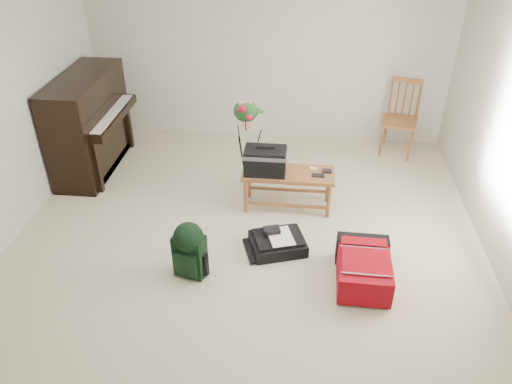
# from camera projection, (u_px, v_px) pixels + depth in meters

# --- Properties ---
(floor) EXTENTS (5.00, 5.50, 0.01)m
(floor) POSITION_uv_depth(u_px,v_px,m) (244.00, 252.00, 5.20)
(floor) COLOR beige
(floor) RESTS_ON ground
(ceiling) EXTENTS (5.00, 5.50, 0.01)m
(ceiling) POSITION_uv_depth(u_px,v_px,m) (240.00, 1.00, 3.85)
(ceiling) COLOR white
(ceiling) RESTS_ON wall_back
(wall_back) EXTENTS (5.00, 0.04, 2.50)m
(wall_back) POSITION_uv_depth(u_px,v_px,m) (268.00, 53.00, 6.82)
(wall_back) COLOR beige
(wall_back) RESTS_ON floor
(piano) EXTENTS (0.71, 1.50, 1.25)m
(piano) POSITION_uv_depth(u_px,v_px,m) (90.00, 125.00, 6.40)
(piano) COLOR black
(piano) RESTS_ON floor
(bench) EXTENTS (1.05, 0.42, 0.81)m
(bench) POSITION_uv_depth(u_px,v_px,m) (273.00, 165.00, 5.61)
(bench) COLOR #955E30
(bench) RESTS_ON floor
(dining_chair) EXTENTS (0.54, 0.54, 1.02)m
(dining_chair) POSITION_uv_depth(u_px,v_px,m) (400.00, 119.00, 6.81)
(dining_chair) COLOR #955E30
(dining_chair) RESTS_ON floor
(red_suitcase) EXTENTS (0.51, 0.74, 0.31)m
(red_suitcase) POSITION_uv_depth(u_px,v_px,m) (363.00, 265.00, 4.79)
(red_suitcase) COLOR #A10614
(red_suitcase) RESTS_ON floor
(black_duffel) EXTENTS (0.65, 0.58, 0.23)m
(black_duffel) POSITION_uv_depth(u_px,v_px,m) (278.00, 242.00, 5.21)
(black_duffel) COLOR black
(black_duffel) RESTS_ON floor
(green_backpack) EXTENTS (0.33, 0.31, 0.59)m
(green_backpack) POSITION_uv_depth(u_px,v_px,m) (189.00, 247.00, 4.75)
(green_backpack) COLOR black
(green_backpack) RESTS_ON floor
(flower_stand) EXTENTS (0.42, 0.42, 1.17)m
(flower_stand) POSITION_uv_depth(u_px,v_px,m) (246.00, 145.00, 6.01)
(flower_stand) COLOR black
(flower_stand) RESTS_ON floor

